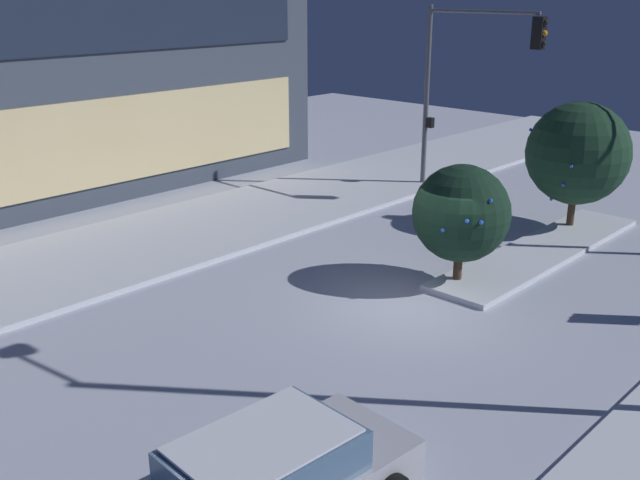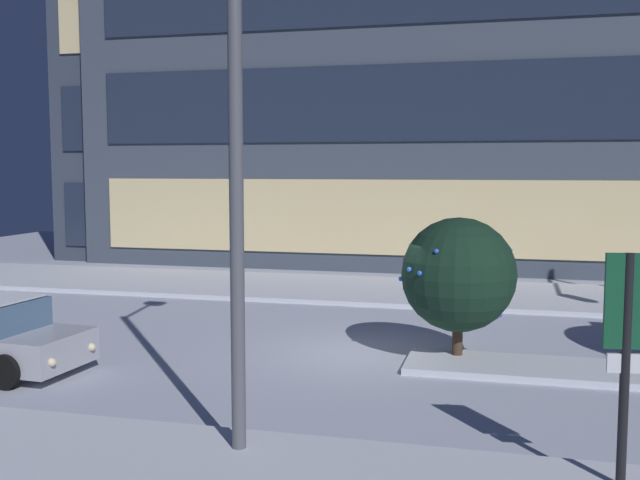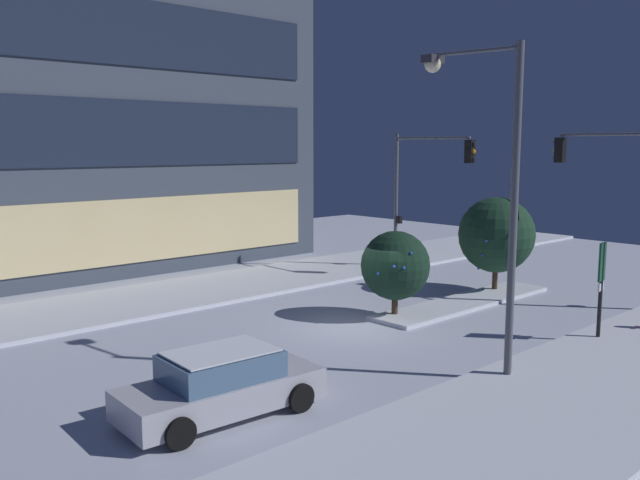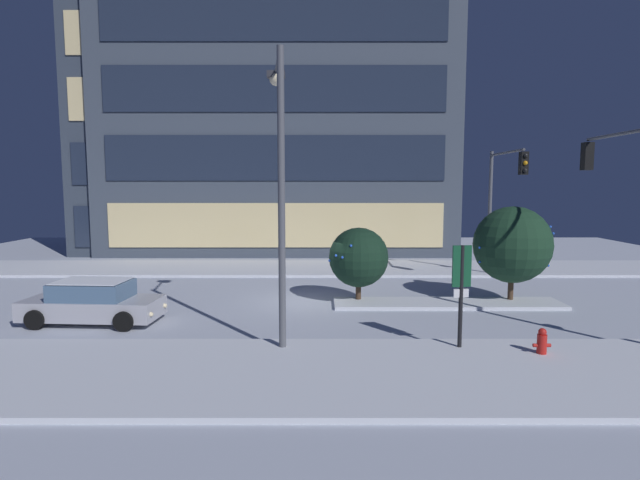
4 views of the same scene
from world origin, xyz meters
name	(u,v)px [view 1 (image 1 of 4)]	position (x,y,z in m)	size (l,w,h in m)	color
ground	(406,306)	(0.00, 0.00, 0.00)	(52.00, 52.00, 0.00)	silver
curb_strip_far	(194,230)	(0.00, 8.06, 0.07)	(52.00, 5.20, 0.14)	silver
median_strip	(541,251)	(5.48, -0.57, 0.07)	(9.00, 1.80, 0.14)	silver
traffic_light_corner_far_right	(468,68)	(9.34, 4.59, 4.44)	(0.32, 4.55, 6.50)	#565960
decorated_tree_median	(578,153)	(8.13, -0.15, 2.37)	(3.07, 3.07, 3.91)	#473323
decorated_tree_left_of_median	(461,213)	(1.98, -0.10, 1.85)	(2.43, 2.40, 3.05)	#473323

